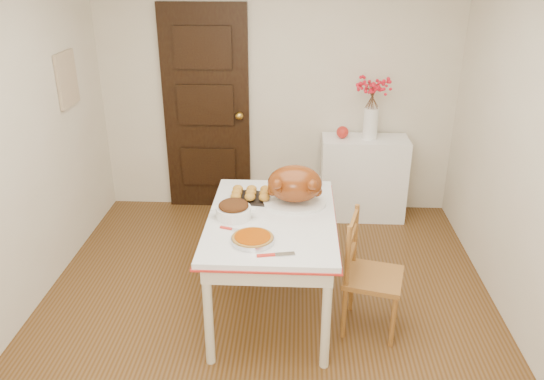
# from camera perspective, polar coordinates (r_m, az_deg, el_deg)

# --- Properties ---
(floor) EXTENTS (3.50, 4.00, 0.00)m
(floor) POSITION_cam_1_polar(r_m,az_deg,el_deg) (4.04, -0.74, -13.78)
(floor) COLOR #4D2D0E
(floor) RESTS_ON ground
(wall_back) EXTENTS (3.50, 0.00, 2.50)m
(wall_back) POSITION_cam_1_polar(r_m,az_deg,el_deg) (5.34, 0.54, 10.67)
(wall_back) COLOR beige
(wall_back) RESTS_ON ground
(wall_right) EXTENTS (0.00, 4.00, 2.50)m
(wall_right) POSITION_cam_1_polar(r_m,az_deg,el_deg) (3.75, 26.92, 2.21)
(wall_right) COLOR beige
(wall_right) RESTS_ON ground
(door_back) EXTENTS (0.85, 0.06, 2.06)m
(door_back) POSITION_cam_1_polar(r_m,az_deg,el_deg) (5.44, -6.95, 8.34)
(door_back) COLOR black
(door_back) RESTS_ON ground
(photo_board) EXTENTS (0.03, 0.35, 0.45)m
(photo_board) POSITION_cam_1_polar(r_m,az_deg,el_deg) (4.90, -20.92, 10.92)
(photo_board) COLOR #CBB986
(photo_board) RESTS_ON ground
(sideboard) EXTENTS (0.83, 0.37, 0.83)m
(sideboard) POSITION_cam_1_polar(r_m,az_deg,el_deg) (5.42, 9.62, 1.25)
(sideboard) COLOR white
(sideboard) RESTS_ON floor
(kitchen_table) EXTENTS (0.90, 1.32, 0.79)m
(kitchen_table) POSITION_cam_1_polar(r_m,az_deg,el_deg) (3.93, -0.04, -7.97)
(kitchen_table) COLOR white
(kitchen_table) RESTS_ON floor
(chair_oak) EXTENTS (0.47, 0.47, 0.87)m
(chair_oak) POSITION_cam_1_polar(r_m,az_deg,el_deg) (3.81, 10.74, -8.83)
(chair_oak) COLOR brown
(chair_oak) RESTS_ON floor
(berry_vase) EXTENTS (0.32, 0.32, 0.62)m
(berry_vase) POSITION_cam_1_polar(r_m,az_deg,el_deg) (5.20, 10.53, 8.65)
(berry_vase) COLOR white
(berry_vase) RESTS_ON sideboard
(apple) EXTENTS (0.12, 0.12, 0.12)m
(apple) POSITION_cam_1_polar(r_m,az_deg,el_deg) (5.24, 7.48, 6.10)
(apple) COLOR red
(apple) RESTS_ON sideboard
(turkey_platter) EXTENTS (0.55, 0.49, 0.29)m
(turkey_platter) POSITION_cam_1_polar(r_m,az_deg,el_deg) (3.87, 2.43, 0.45)
(turkey_platter) COLOR maroon
(turkey_platter) RESTS_ON kitchen_table
(pumpkin_pie) EXTENTS (0.31, 0.31, 0.06)m
(pumpkin_pie) POSITION_cam_1_polar(r_m,az_deg,el_deg) (3.41, -2.07, -5.12)
(pumpkin_pie) COLOR #923600
(pumpkin_pie) RESTS_ON kitchen_table
(stuffing_dish) EXTENTS (0.34, 0.29, 0.12)m
(stuffing_dish) POSITION_cam_1_polar(r_m,az_deg,el_deg) (3.71, -4.09, -2.08)
(stuffing_dish) COLOR #3E1E0B
(stuffing_dish) RESTS_ON kitchen_table
(rolls_tray) EXTENTS (0.32, 0.27, 0.08)m
(rolls_tray) POSITION_cam_1_polar(r_m,az_deg,el_deg) (3.99, -2.26, -0.44)
(rolls_tray) COLOR #AB7421
(rolls_tray) RESTS_ON kitchen_table
(pie_server) EXTENTS (0.24, 0.11, 0.01)m
(pie_server) POSITION_cam_1_polar(r_m,az_deg,el_deg) (3.28, 0.42, -6.85)
(pie_server) COLOR silver
(pie_server) RESTS_ON kitchen_table
(carving_knife) EXTENTS (0.24, 0.13, 0.01)m
(carving_knife) POSITION_cam_1_polar(r_m,az_deg,el_deg) (3.56, -3.79, -4.24)
(carving_knife) COLOR silver
(carving_knife) RESTS_ON kitchen_table
(drinking_glass) EXTENTS (0.08, 0.08, 0.12)m
(drinking_glass) POSITION_cam_1_polar(r_m,az_deg,el_deg) (4.18, 0.87, 1.02)
(drinking_glass) COLOR white
(drinking_glass) RESTS_ON kitchen_table
(shaker_pair) EXTENTS (0.09, 0.06, 0.08)m
(shaker_pair) POSITION_cam_1_polar(r_m,az_deg,el_deg) (4.21, 4.68, 0.85)
(shaker_pair) COLOR white
(shaker_pair) RESTS_ON kitchen_table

